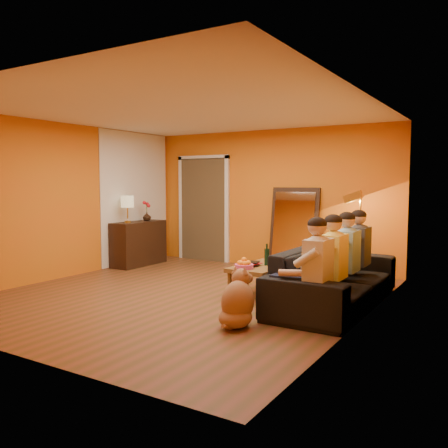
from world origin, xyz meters
The scene contains 27 objects.
room_shell centered at (0.00, 0.37, 1.30)m, with size 5.00×5.50×2.60m.
white_accent centered at (-2.48, 1.75, 1.30)m, with size 0.02×1.90×2.58m, color white.
doorway_recess centered at (-1.50, 2.83, 1.05)m, with size 1.06×0.30×2.10m, color #3F2D19.
door_jamb_left centered at (-2.07, 2.71, 1.05)m, with size 0.08×0.06×2.20m, color white.
door_jamb_right centered at (-0.93, 2.71, 1.05)m, with size 0.08×0.06×2.20m, color white.
door_header centered at (-1.50, 2.71, 2.12)m, with size 1.22×0.06×0.08m, color white.
mirror_frame centered at (0.55, 2.63, 0.76)m, with size 0.92×0.06×1.52m, color black.
mirror_glass centered at (0.55, 2.59, 0.76)m, with size 0.78×0.02×1.36m, color white.
sideboard centered at (-2.24, 1.55, 0.42)m, with size 0.44×1.18×0.85m, color black.
table_lamp centered at (-2.24, 1.25, 1.10)m, with size 0.24×0.24×0.51m, color beige, non-canonical shape.
sofa centered at (2.00, 0.60, 0.38)m, with size 1.01×2.59×0.76m, color black.
coffee_table centered at (0.92, 0.72, 0.21)m, with size 0.62×1.22×0.42m, color brown, non-canonical shape.
floor_lamp centered at (1.91, 2.06, 0.72)m, with size 0.30×0.24×1.44m, color gold, non-canonical shape.
dog centered at (1.39, -0.91, 0.33)m, with size 0.36×0.56×0.66m, color #A27149, non-canonical shape.
person_far_left centered at (2.13, -0.40, 0.61)m, with size 0.70×0.44×1.22m, color beige, non-canonical shape.
person_mid_left centered at (2.13, 0.15, 0.61)m, with size 0.70×0.44×1.22m, color #F9DB53, non-canonical shape.
person_mid_right centered at (2.13, 0.70, 0.61)m, with size 0.70×0.44×1.22m, color #86B1D0, non-canonical shape.
person_far_right centered at (2.13, 1.25, 0.61)m, with size 0.70×0.44×1.22m, color #35363A, non-canonical shape.
fruit_bowl centered at (0.82, 0.27, 0.50)m, with size 0.26×0.26×0.16m, color #E75195, non-canonical shape.
wine_bottle centered at (0.97, 0.67, 0.58)m, with size 0.07×0.07×0.31m, color black.
tumbler centered at (1.04, 0.84, 0.47)m, with size 0.11×0.11×0.10m, color #B27F3F.
laptop centered at (1.10, 1.07, 0.43)m, with size 0.34×0.22×0.03m, color black.
book_lower centered at (0.74, 0.52, 0.43)m, with size 0.17×0.23×0.02m, color black.
book_mid centered at (0.75, 0.53, 0.45)m, with size 0.17×0.23×0.02m, color red.
book_upper centered at (0.74, 0.51, 0.47)m, with size 0.16×0.22×0.02m, color black.
vase centered at (-2.24, 1.80, 0.93)m, with size 0.16×0.16×0.17m, color black.
flowers centered at (-2.24, 1.80, 1.17)m, with size 0.17×0.17×0.39m, color red, non-canonical shape.
Camera 1 is at (3.95, -5.40, 1.60)m, focal length 38.00 mm.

